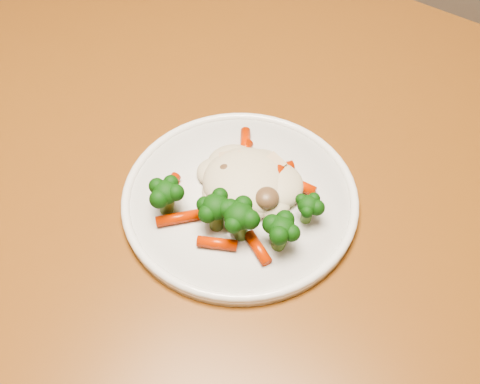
# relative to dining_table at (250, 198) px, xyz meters

# --- Properties ---
(dining_table) EXTENTS (1.31, 0.97, 0.75)m
(dining_table) POSITION_rel_dining_table_xyz_m (0.00, 0.00, 0.00)
(dining_table) COLOR brown
(dining_table) RESTS_ON ground
(plate) EXTENTS (0.26, 0.26, 0.01)m
(plate) POSITION_rel_dining_table_xyz_m (0.03, -0.08, 0.10)
(plate) COLOR white
(plate) RESTS_ON dining_table
(meal) EXTENTS (0.18, 0.18, 0.05)m
(meal) POSITION_rel_dining_table_xyz_m (0.03, -0.09, 0.13)
(meal) COLOR beige
(meal) RESTS_ON plate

